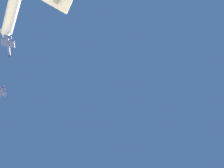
# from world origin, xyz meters

# --- Properties ---
(chase_jet_left_wing) EXTENTS (15.22, 8.18, 4.00)m
(chase_jet_left_wing) POSITION_xyz_m (88.67, 98.88, 121.01)
(chase_jet_left_wing) COLOR #38478C
(chase_jet_right_wing) EXTENTS (15.10, 9.06, 4.00)m
(chase_jet_right_wing) POSITION_xyz_m (48.43, 104.95, 120.95)
(chase_jet_right_wing) COLOR #38478C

